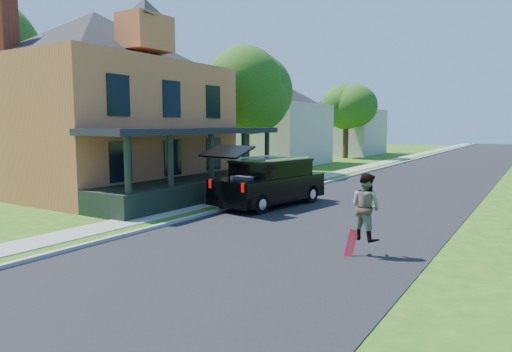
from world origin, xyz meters
The scene contains 13 objects.
ground centered at (0.00, 0.00, 0.00)m, with size 140.00×140.00×0.00m, color #285410.
street centered at (0.00, 20.00, 0.00)m, with size 8.00×120.00×0.02m, color black.
curb centered at (-4.05, 20.00, 0.00)m, with size 0.15×120.00×0.12m, color #9F9F9A.
sidewalk centered at (-5.60, 20.00, 0.00)m, with size 1.30×120.00×0.03m, color gray.
front_walk centered at (-9.50, 6.00, 0.00)m, with size 6.50×1.20×0.03m, color gray.
main_house centered at (-12.80, 5.99, 4.92)m, with size 15.56×15.56×10.10m.
neighbor_house_mid centered at (-13.50, 24.00, 4.19)m, with size 12.78×12.78×8.30m.
neighbor_house_far centered at (-13.50, 40.00, 4.19)m, with size 12.78×12.78×8.30m.
black_suv centered at (-3.17, 6.38, 0.96)m, with size 2.79×5.63×2.51m.
skateboarder centered at (2.50, 1.50, 1.24)m, with size 0.98×0.87×1.66m.
skateboard centered at (2.21, 1.28, 0.26)m, with size 0.26×0.40×0.79m.
tree_left_mid centered at (-10.53, 15.72, 5.70)m, with size 6.11×6.08×8.82m.
tree_left_far centered at (-10.61, 33.74, 5.27)m, with size 5.55×5.60×7.94m.
Camera 1 is at (6.14, -9.29, 3.23)m, focal length 32.00 mm.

